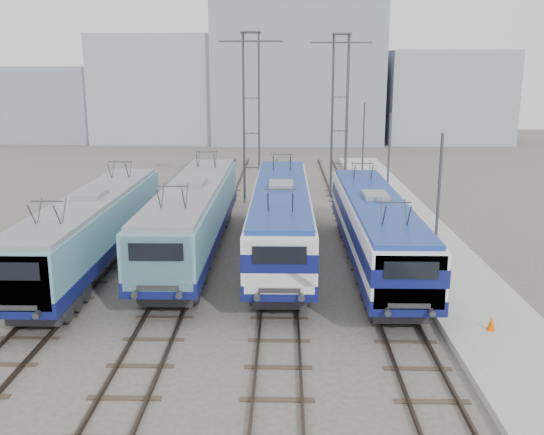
{
  "coord_description": "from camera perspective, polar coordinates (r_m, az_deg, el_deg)",
  "views": [
    {
      "loc": [
        2.44,
        -21.92,
        9.34
      ],
      "look_at": [
        1.81,
        7.0,
        2.36
      ],
      "focal_mm": 40.0,
      "sensor_mm": 36.0,
      "label": 1
    }
  ],
  "objects": [
    {
      "name": "locomotive_center_left",
      "position": [
        31.21,
        -7.42,
        0.41
      ],
      "size": [
        2.92,
        18.46,
        3.47
      ],
      "color": "#0D1353",
      "rests_on": "ground"
    },
    {
      "name": "locomotive_far_right",
      "position": [
        29.35,
        9.66,
        -0.7
      ],
      "size": [
        2.73,
        17.22,
        3.24
      ],
      "color": "#0D1353",
      "rests_on": "ground"
    },
    {
      "name": "building_east",
      "position": [
        86.71,
        15.94,
        10.86
      ],
      "size": [
        16.0,
        12.0,
        12.0
      ],
      "primitive_type": "cube",
      "color": "#9096A0",
      "rests_on": "ground"
    },
    {
      "name": "mast_front",
      "position": [
        25.38,
        15.27,
        -0.22
      ],
      "size": [
        0.12,
        0.12,
        7.0
      ],
      "primitive_type": "cylinder",
      "color": "#3F4247",
      "rests_on": "ground"
    },
    {
      "name": "locomotive_far_left",
      "position": [
        30.07,
        -16.59,
        -0.76
      ],
      "size": [
        2.78,
        17.53,
        3.3
      ],
      "color": "#0D1353",
      "rests_on": "ground"
    },
    {
      "name": "catenary_tower_east",
      "position": [
        46.17,
        6.39,
        10.14
      ],
      "size": [
        4.5,
        1.2,
        12.0
      ],
      "color": "#3F4247",
      "rests_on": "ground"
    },
    {
      "name": "mast_rear",
      "position": [
        48.66,
        8.57,
        6.53
      ],
      "size": [
        0.12,
        0.12,
        7.0
      ],
      "primitive_type": "cylinder",
      "color": "#3F4247",
      "rests_on": "ground"
    },
    {
      "name": "mast_mid",
      "position": [
        36.91,
        10.87,
        4.22
      ],
      "size": [
        0.12,
        0.12,
        7.0
      ],
      "primitive_type": "cylinder",
      "color": "#3F4247",
      "rests_on": "ground"
    },
    {
      "name": "building_center",
      "position": [
        83.93,
        2.38,
        13.33
      ],
      "size": [
        22.0,
        14.0,
        18.0
      ],
      "primitive_type": "cube",
      "color": "gray",
      "rests_on": "ground"
    },
    {
      "name": "ground",
      "position": [
        23.95,
        -4.76,
        -9.44
      ],
      "size": [
        160.0,
        160.0,
        0.0
      ],
      "primitive_type": "plane",
      "color": "#514C47"
    },
    {
      "name": "catenary_tower_west",
      "position": [
        44.07,
        -1.96,
        10.05
      ],
      "size": [
        4.5,
        1.2,
        12.0
      ],
      "color": "#3F4247",
      "rests_on": "ground"
    },
    {
      "name": "building_far_west",
      "position": [
        90.07,
        -20.18,
        10.0
      ],
      "size": [
        14.0,
        10.0,
        10.0
      ],
      "primitive_type": "cube",
      "color": "gray",
      "rests_on": "ground"
    },
    {
      "name": "locomotive_center_right",
      "position": [
        30.63,
        0.86,
        0.31
      ],
      "size": [
        2.87,
        18.16,
        3.41
      ],
      "color": "#0D1353",
      "rests_on": "ground"
    },
    {
      "name": "platform",
      "position": [
        32.24,
        15.15,
        -3.48
      ],
      "size": [
        4.0,
        70.0,
        0.3
      ],
      "primitive_type": "cube",
      "color": "#9E9E99",
      "rests_on": "ground"
    },
    {
      "name": "building_west",
      "position": [
        85.54,
        -10.05,
        11.8
      ],
      "size": [
        18.0,
        12.0,
        14.0
      ],
      "primitive_type": "cube",
      "color": "#9096A0",
      "rests_on": "ground"
    },
    {
      "name": "safety_cone",
      "position": [
        23.38,
        19.94,
        -9.36
      ],
      "size": [
        0.31,
        0.31,
        0.51
      ],
      "primitive_type": "cone",
      "color": "#F25100",
      "rests_on": "platform"
    }
  ]
}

